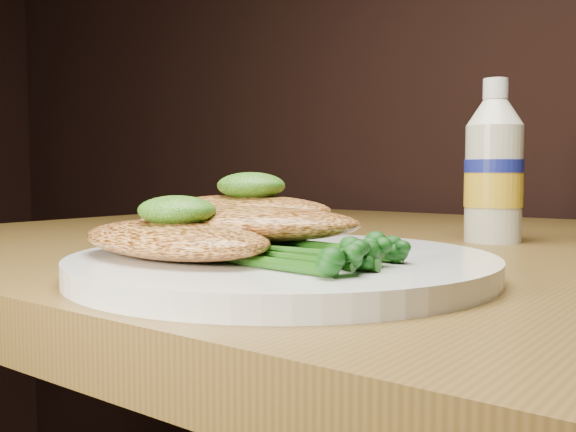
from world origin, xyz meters
The scene contains 8 objects.
plate centered at (-0.04, 0.80, 0.76)m, with size 0.28×0.28×0.01m, color white.
chicken_front centered at (-0.08, 0.74, 0.78)m, with size 0.15×0.08×0.02m, color #CF8342.
chicken_mid centered at (-0.06, 0.79, 0.79)m, with size 0.15×0.08×0.02m, color #CF8342.
chicken_back centered at (-0.09, 0.82, 0.79)m, with size 0.13×0.07×0.02m, color #CF8342.
pesto_front centered at (-0.08, 0.74, 0.80)m, with size 0.05×0.05×0.02m, color #0D3808.
pesto_back centered at (-0.08, 0.82, 0.81)m, with size 0.05×0.05×0.02m, color #0D3808.
broccolini_bundle centered at (0.00, 0.77, 0.78)m, with size 0.14×0.11×0.02m, color #1B4B10, non-canonical shape.
mayo_bottle centered at (0.00, 1.09, 0.83)m, with size 0.06×0.06×0.16m, color beige, non-canonical shape.
Camera 1 is at (0.22, 0.46, 0.82)m, focal length 40.46 mm.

